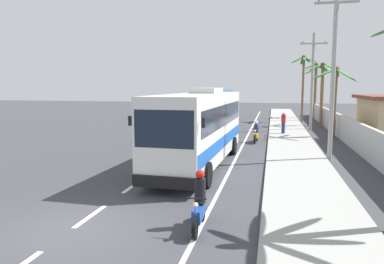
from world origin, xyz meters
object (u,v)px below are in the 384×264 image
object	(u,v)px
coach_bus_foreground	(200,126)
palm_farthest	(303,72)
palm_fourth	(322,82)
palm_second	(316,81)
pedestrian_near_kerb	(283,122)
palm_nearest	(335,88)
motorcycle_trailing	(199,205)
utility_pole_mid	(334,66)
utility_pole_far	(312,80)
motorcycle_beside_bus	(256,134)
coach_bus_far_lane	(216,102)

from	to	relation	value
coach_bus_foreground	palm_farthest	world-z (taller)	palm_farthest
palm_fourth	palm_second	bearing A→B (deg)	87.79
pedestrian_near_kerb	palm_second	bearing A→B (deg)	-88.17
palm_nearest	palm_second	world-z (taller)	palm_second
motorcycle_trailing	pedestrian_near_kerb	bearing A→B (deg)	82.30
coach_bus_foreground	palm_nearest	world-z (taller)	palm_nearest
palm_second	palm_fourth	world-z (taller)	palm_second
utility_pole_mid	utility_pole_far	world-z (taller)	utility_pole_mid
motorcycle_trailing	utility_pole_far	world-z (taller)	utility_pole_far
coach_bus_foreground	motorcycle_beside_bus	size ratio (longest dim) A/B	5.88
coach_bus_foreground	motorcycle_beside_bus	bearing A→B (deg)	73.78
coach_bus_far_lane	palm_fourth	world-z (taller)	palm_fourth
palm_farthest	utility_pole_mid	bearing A→B (deg)	-90.48
utility_pole_far	palm_second	size ratio (longest dim) A/B	1.27
motorcycle_trailing	utility_pole_far	xyz separation A→B (m)	(5.36, 24.98, 3.90)
coach_bus_far_lane	pedestrian_near_kerb	bearing A→B (deg)	-62.59
palm_second	palm_farthest	world-z (taller)	palm_farthest
motorcycle_trailing	pedestrian_near_kerb	world-z (taller)	pedestrian_near_kerb
utility_pole_mid	palm_nearest	world-z (taller)	utility_pole_mid
utility_pole_mid	palm_farthest	xyz separation A→B (m)	(0.19, 22.48, 0.47)
coach_bus_foreground	palm_farthest	distance (m)	26.24
palm_nearest	palm_farthest	xyz separation A→B (m)	(-1.36, 13.17, 1.70)
utility_pole_far	palm_second	xyz separation A→B (m)	(1.68, 12.91, 0.06)
motorcycle_trailing	utility_pole_mid	bearing A→B (deg)	65.15
coach_bus_foreground	coach_bus_far_lane	world-z (taller)	coach_bus_foreground
motorcycle_trailing	utility_pole_mid	size ratio (longest dim) A/B	0.20
motorcycle_beside_bus	utility_pole_mid	world-z (taller)	utility_pole_mid
coach_bus_far_lane	palm_farthest	bearing A→B (deg)	-17.04
coach_bus_foreground	palm_fourth	bearing A→B (deg)	67.95
pedestrian_near_kerb	palm_nearest	xyz separation A→B (m)	(3.72, -0.91, 2.80)
motorcycle_trailing	palm_farthest	xyz separation A→B (m)	(5.21, 33.32, 4.87)
utility_pole_far	palm_fourth	distance (m)	3.92
pedestrian_near_kerb	utility_pole_far	bearing A→B (deg)	-106.89
coach_bus_foreground	coach_bus_far_lane	bearing A→B (deg)	97.19
motorcycle_beside_bus	palm_second	size ratio (longest dim) A/B	0.29
coach_bus_far_lane	utility_pole_far	world-z (taller)	utility_pole_far
pedestrian_near_kerb	palm_fourth	xyz separation A→B (m)	(3.84, 7.60, 3.31)
palm_fourth	palm_farthest	size ratio (longest dim) A/B	0.85
utility_pole_far	palm_farthest	bearing A→B (deg)	91.05
motorcycle_trailing	coach_bus_foreground	bearing A→B (deg)	100.94
utility_pole_far	pedestrian_near_kerb	bearing A→B (deg)	-122.72
motorcycle_trailing	motorcycle_beside_bus	bearing A→B (deg)	87.13
coach_bus_far_lane	palm_fourth	size ratio (longest dim) A/B	1.92
coach_bus_far_lane	utility_pole_mid	xyz separation A→B (m)	(10.18, -25.66, 3.12)
utility_pole_far	palm_farthest	size ratio (longest dim) A/B	1.17
motorcycle_beside_bus	palm_fourth	distance (m)	13.98
coach_bus_foreground	palm_nearest	distance (m)	14.56
motorcycle_beside_bus	motorcycle_trailing	size ratio (longest dim) A/B	1.00
palm_nearest	palm_second	size ratio (longest dim) A/B	0.81
utility_pole_far	coach_bus_foreground	bearing A→B (deg)	-112.54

